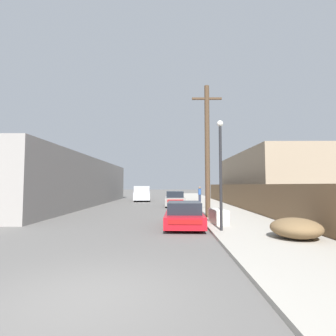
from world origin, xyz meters
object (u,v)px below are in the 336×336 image
(discarded_fridge, at_px, (218,216))
(car_parked_mid, at_px, (175,199))
(parked_sports_car_red, at_px, (184,215))
(brush_pile, at_px, (296,228))
(utility_pole, at_px, (207,149))
(pedestrian, at_px, (200,194))
(street_lamp, at_px, (221,166))
(pickup_truck, at_px, (142,194))

(discarded_fridge, xyz_separation_m, car_parked_mid, (-2.00, 11.67, 0.20))
(parked_sports_car_red, height_order, brush_pile, parked_sports_car_red)
(discarded_fridge, bearing_deg, utility_pole, 88.65)
(parked_sports_car_red, height_order, car_parked_mid, car_parked_mid)
(brush_pile, xyz_separation_m, pedestrian, (-1.26, 19.76, 0.52))
(car_parked_mid, xyz_separation_m, street_lamp, (1.75, -13.72, 2.16))
(discarded_fridge, height_order, street_lamp, street_lamp)
(discarded_fridge, distance_m, street_lamp, 3.14)
(brush_pile, bearing_deg, discarded_fridge, 120.20)
(street_lamp, xyz_separation_m, pedestrian, (1.10, 18.18, -1.83))
(street_lamp, bearing_deg, brush_pile, -33.87)
(pickup_truck, distance_m, pedestrian, 7.68)
(car_parked_mid, distance_m, street_lamp, 14.00)
(discarded_fridge, height_order, utility_pole, utility_pole)
(utility_pole, height_order, street_lamp, utility_pole)
(pickup_truck, xyz_separation_m, street_lamp, (5.73, -21.71, 1.90))
(car_parked_mid, xyz_separation_m, brush_pile, (4.11, -15.30, -0.19))
(car_parked_mid, distance_m, brush_pile, 15.85)
(street_lamp, bearing_deg, car_parked_mid, 97.27)
(brush_pile, bearing_deg, parked_sports_car_red, 138.49)
(parked_sports_car_red, distance_m, brush_pile, 5.12)
(discarded_fridge, bearing_deg, brush_pile, -65.13)
(pedestrian, bearing_deg, car_parked_mid, -122.57)
(discarded_fridge, xyz_separation_m, pickup_truck, (-5.97, 19.66, 0.46))
(discarded_fridge, bearing_deg, pedestrian, 81.66)
(parked_sports_car_red, xyz_separation_m, pedestrian, (2.57, 16.37, 0.44))
(pickup_truck, height_order, street_lamp, street_lamp)
(parked_sports_car_red, relative_size, street_lamp, 0.97)
(street_lamp, bearing_deg, pedestrian, 86.54)
(parked_sports_car_red, xyz_separation_m, utility_pole, (1.55, 2.71, 3.65))
(utility_pole, distance_m, street_lamp, 4.73)
(street_lamp, bearing_deg, parked_sports_car_red, 129.16)
(utility_pole, distance_m, brush_pile, 7.50)
(discarded_fridge, height_order, car_parked_mid, car_parked_mid)
(car_parked_mid, bearing_deg, parked_sports_car_red, -89.29)
(utility_pole, bearing_deg, parked_sports_car_red, -119.75)
(parked_sports_car_red, height_order, pedestrian, pedestrian)
(utility_pole, bearing_deg, brush_pile, -69.49)
(pickup_truck, bearing_deg, brush_pile, 104.17)
(pickup_truck, distance_m, street_lamp, 22.53)
(street_lamp, xyz_separation_m, brush_pile, (2.36, -1.58, -2.35))
(car_parked_mid, relative_size, pickup_truck, 0.78)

